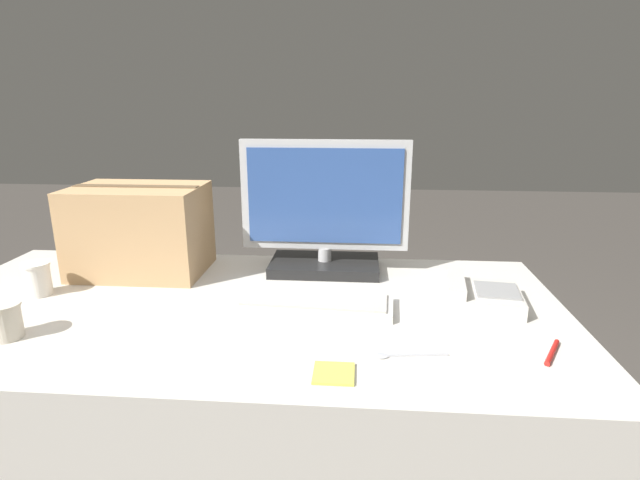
% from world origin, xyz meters
% --- Properties ---
extents(office_desk, '(1.80, 0.90, 0.75)m').
position_xyz_m(office_desk, '(0.00, 0.00, 0.38)').
color(office_desk, beige).
rests_on(office_desk, ground_plane).
extents(monitor, '(0.54, 0.21, 0.43)m').
position_xyz_m(monitor, '(0.22, 0.31, 0.93)').
color(monitor, black).
rests_on(monitor, office_desk).
extents(keyboard, '(0.44, 0.18, 0.03)m').
position_xyz_m(keyboard, '(0.21, -0.00, 0.76)').
color(keyboard, beige).
rests_on(keyboard, office_desk).
extents(desk_phone, '(0.23, 0.22, 0.07)m').
position_xyz_m(desk_phone, '(0.67, 0.06, 0.78)').
color(desk_phone, beige).
rests_on(desk_phone, office_desk).
extents(paper_cup_left, '(0.08, 0.08, 0.10)m').
position_xyz_m(paper_cup_left, '(-0.60, 0.03, 0.80)').
color(paper_cup_left, white).
rests_on(paper_cup_left, office_desk).
extents(paper_cup_right, '(0.08, 0.08, 0.09)m').
position_xyz_m(paper_cup_right, '(-0.51, -0.23, 0.80)').
color(paper_cup_right, beige).
rests_on(paper_cup_right, office_desk).
extents(spoon, '(0.17, 0.04, 0.00)m').
position_xyz_m(spoon, '(0.42, -0.25, 0.75)').
color(spoon, '#B2B2B7').
rests_on(spoon, office_desk).
extents(cardboard_box, '(0.41, 0.28, 0.29)m').
position_xyz_m(cardboard_box, '(-0.38, 0.25, 0.89)').
color(cardboard_box, tan).
rests_on(cardboard_box, office_desk).
extents(pen_marker, '(0.07, 0.11, 0.01)m').
position_xyz_m(pen_marker, '(0.77, -0.21, 0.76)').
color(pen_marker, red).
rests_on(pen_marker, office_desk).
extents(sticky_note_pad, '(0.09, 0.09, 0.01)m').
position_xyz_m(sticky_note_pad, '(0.28, -0.34, 0.75)').
color(sticky_note_pad, '#E5DB4C').
rests_on(sticky_note_pad, office_desk).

